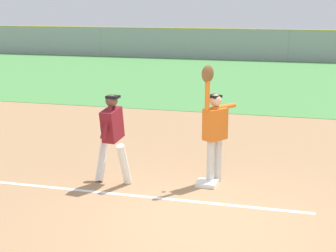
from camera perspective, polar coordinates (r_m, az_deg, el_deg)
ground_plane at (r=8.70m, az=3.70°, el=-9.93°), size 74.12×74.12×0.00m
outfield_grass at (r=24.42m, az=11.62°, el=4.84°), size 47.01×15.90×0.01m
first_base at (r=10.22m, az=4.16°, el=-6.11°), size 0.40×0.40×0.08m
fielder at (r=10.11m, az=4.97°, el=0.03°), size 0.59×0.80×2.28m
runner at (r=10.12m, az=-5.95°, el=-0.69°), size 0.74×0.85×1.72m
baseball at (r=10.07m, az=4.14°, el=4.75°), size 0.07×0.07×0.07m
outfield_fence at (r=32.22m, az=12.73°, el=8.38°), size 47.09×0.08×1.86m
parked_car_blue at (r=37.31m, az=-4.71°, el=8.87°), size 4.54×2.41×1.25m
parked_car_green at (r=35.63m, az=3.53°, el=8.69°), size 4.58×2.48×1.25m
parked_car_red at (r=35.38m, az=13.80°, el=8.31°), size 4.48×2.27×1.25m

